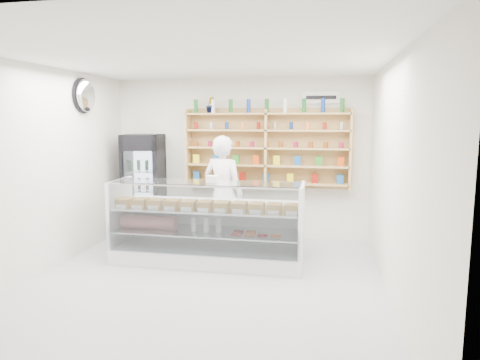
# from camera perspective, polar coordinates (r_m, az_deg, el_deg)

# --- Properties ---
(room) EXTENTS (5.00, 5.00, 5.00)m
(room) POSITION_cam_1_polar(r_m,az_deg,el_deg) (5.20, -5.29, 0.48)
(room) COLOR #B0B0B5
(room) RESTS_ON ground
(display_counter) EXTENTS (2.76, 0.82, 1.20)m
(display_counter) POSITION_cam_1_polar(r_m,az_deg,el_deg) (6.33, -4.34, -7.98)
(display_counter) COLOR white
(display_counter) RESTS_ON floor
(shop_worker) EXTENTS (0.76, 0.59, 1.84)m
(shop_worker) POSITION_cam_1_polar(r_m,az_deg,el_deg) (6.83, -2.26, -1.75)
(shop_worker) COLOR silver
(shop_worker) RESTS_ON floor
(drinks_cooler) EXTENTS (0.72, 0.71, 1.82)m
(drinks_cooler) POSITION_cam_1_polar(r_m,az_deg,el_deg) (7.83, -12.67, -0.71)
(drinks_cooler) COLOR black
(drinks_cooler) RESTS_ON floor
(wall_shelving) EXTENTS (2.84, 0.28, 1.33)m
(wall_shelving) POSITION_cam_1_polar(r_m,az_deg,el_deg) (7.37, 3.54, 4.25)
(wall_shelving) COLOR tan
(wall_shelving) RESTS_ON back_wall
(potted_plant) EXTENTS (0.19, 0.17, 0.28)m
(potted_plant) POSITION_cam_1_polar(r_m,az_deg,el_deg) (7.54, -3.98, 9.94)
(potted_plant) COLOR #1E6626
(potted_plant) RESTS_ON wall_shelving
(security_mirror) EXTENTS (0.15, 0.50, 0.50)m
(security_mirror) POSITION_cam_1_polar(r_m,az_deg,el_deg) (7.14, -19.85, 10.54)
(security_mirror) COLOR silver
(security_mirror) RESTS_ON left_wall
(wall_sign) EXTENTS (0.62, 0.03, 0.20)m
(wall_sign) POSITION_cam_1_polar(r_m,az_deg,el_deg) (7.43, 10.75, 10.76)
(wall_sign) COLOR white
(wall_sign) RESTS_ON back_wall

